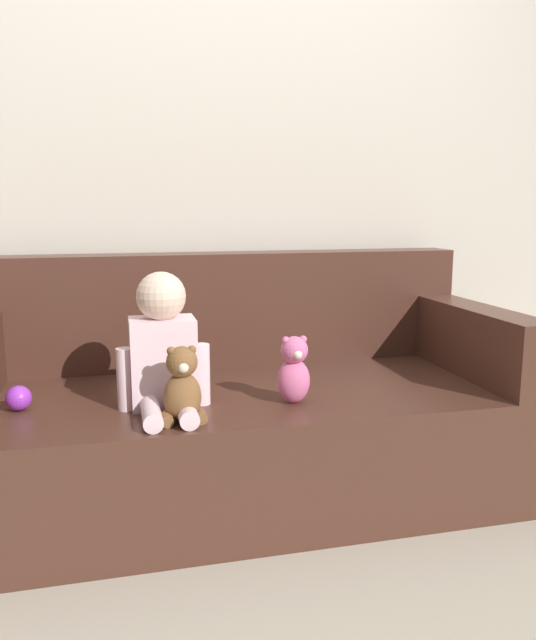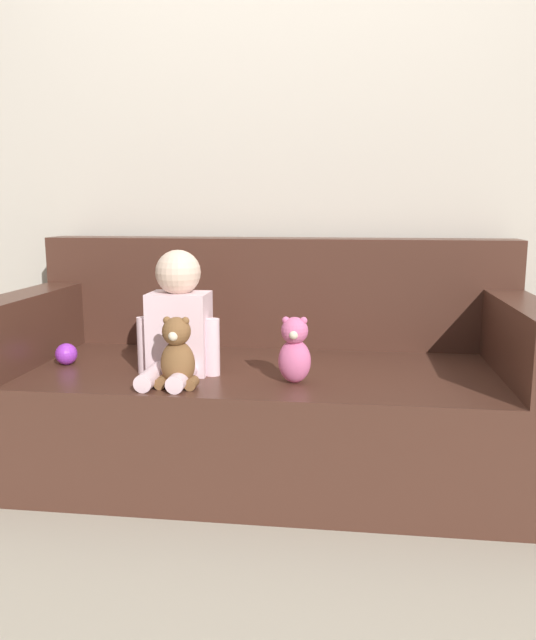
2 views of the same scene
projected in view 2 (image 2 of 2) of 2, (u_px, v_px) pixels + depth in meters
ground_plane at (266, 468)px, 2.52m from camera, size 12.00×12.00×0.00m
wall_back at (282, 148)px, 2.82m from camera, size 8.00×0.05×2.60m
couch at (268, 388)px, 2.52m from camera, size 2.05×0.92×0.91m
person_baby at (178, 322)px, 2.28m from camera, size 0.31×0.36×0.46m
teddy_bear_brown at (177, 354)px, 2.12m from camera, size 0.14×0.11×0.25m
plush_toy_side at (295, 350)px, 2.17m from camera, size 0.11×0.11×0.24m
toy_ball at (66, 354)px, 2.43m from camera, size 0.08×0.08×0.08m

